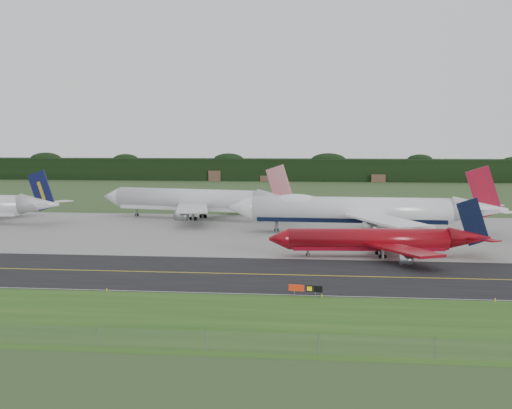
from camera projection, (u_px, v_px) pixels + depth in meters
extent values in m
plane|color=#2D431F|center=(292.00, 271.00, 123.20)|extent=(600.00, 600.00, 0.00)
cube|color=#254E16|center=(273.00, 322.00, 88.59)|extent=(400.00, 30.00, 0.01)
cube|color=black|center=(291.00, 275.00, 119.24)|extent=(400.00, 32.00, 0.02)
cube|color=gray|center=(306.00, 233.00, 173.63)|extent=(400.00, 78.00, 0.01)
cube|color=yellow|center=(291.00, 275.00, 119.24)|extent=(400.00, 0.40, 0.00)
cube|color=silver|center=(283.00, 295.00, 103.91)|extent=(400.00, 0.25, 0.00)
plane|color=slate|center=(262.00, 343.00, 75.63)|extent=(320.00, 0.00, 320.00)
cylinder|color=slate|center=(262.00, 343.00, 75.63)|extent=(0.10, 0.10, 2.20)
cube|color=black|center=(326.00, 170.00, 394.60)|extent=(700.00, 24.00, 12.00)
cylinder|color=white|center=(351.00, 209.00, 171.37)|extent=(47.77, 7.96, 6.04)
cube|color=black|center=(351.00, 218.00, 171.55)|extent=(45.33, 6.35, 2.11)
cone|color=white|center=(242.00, 208.00, 175.59)|extent=(6.19, 6.28, 6.04)
cone|color=white|center=(480.00, 210.00, 166.59)|extent=(12.79, 6.54, 6.04)
ellipsoid|color=white|center=(296.00, 202.00, 173.32)|extent=(12.52, 5.63, 3.85)
cube|color=white|center=(387.00, 221.00, 156.93)|extent=(18.30, 28.15, 0.52)
cube|color=white|center=(385.00, 209.00, 183.40)|extent=(19.98, 27.86, 0.52)
cube|color=maroon|center=(484.00, 192.00, 166.11)|extent=(8.70, 0.83, 12.52)
cylinder|color=gray|center=(370.00, 227.00, 158.24)|extent=(3.40, 2.67, 2.54)
cylinder|color=gray|center=(370.00, 215.00, 183.56)|extent=(3.40, 2.67, 2.54)
cylinder|color=gray|center=(397.00, 235.00, 145.88)|extent=(3.40, 2.67, 2.54)
cylinder|color=gray|center=(390.00, 211.00, 194.21)|extent=(3.40, 2.67, 2.54)
cylinder|color=black|center=(276.00, 230.00, 174.71)|extent=(1.11, 0.53, 1.09)
cylinder|color=slate|center=(367.00, 227.00, 167.85)|extent=(0.88, 0.88, 4.04)
cylinder|color=black|center=(367.00, 233.00, 167.99)|extent=(1.11, 0.59, 1.09)
cylinder|color=slate|center=(367.00, 224.00, 174.39)|extent=(0.88, 0.88, 4.04)
cylinder|color=black|center=(367.00, 230.00, 174.52)|extent=(1.11, 0.59, 1.09)
cylinder|color=maroon|center=(368.00, 239.00, 137.82)|extent=(31.03, 7.08, 4.16)
cube|color=maroon|center=(368.00, 246.00, 137.94)|extent=(29.40, 5.90, 1.46)
cone|color=maroon|center=(279.00, 239.00, 138.21)|extent=(4.23, 4.51, 4.16)
cone|color=maroon|center=(469.00, 238.00, 137.34)|extent=(8.48, 4.92, 4.16)
cube|color=maroon|center=(404.00, 250.00, 129.23)|extent=(13.48, 17.59, 0.47)
cube|color=maroon|center=(388.00, 237.00, 146.29)|extent=(10.96, 18.01, 0.47)
cube|color=black|center=(473.00, 222.00, 137.04)|extent=(6.58, 0.96, 9.48)
cylinder|color=gray|center=(406.00, 260.00, 125.26)|extent=(2.43, 1.96, 1.75)
cylinder|color=gray|center=(384.00, 240.00, 150.48)|extent=(2.43, 1.96, 1.75)
cylinder|color=black|center=(308.00, 254.00, 138.36)|extent=(0.78, 0.41, 0.75)
cylinder|color=slate|center=(383.00, 253.00, 135.69)|extent=(0.64, 0.64, 2.15)
cylinder|color=black|center=(383.00, 257.00, 135.75)|extent=(0.78, 0.44, 0.75)
cylinder|color=slate|center=(379.00, 249.00, 140.25)|extent=(0.64, 0.64, 2.15)
cylinder|color=black|center=(379.00, 253.00, 140.31)|extent=(0.78, 0.44, 0.75)
cone|color=silver|center=(40.00, 204.00, 189.32)|extent=(10.77, 5.57, 5.46)
cube|color=#0D113B|center=(42.00, 191.00, 188.92)|extent=(7.64, 0.52, 11.01)
cylinder|color=gray|center=(19.00, 206.00, 213.59)|extent=(3.00, 2.32, 2.29)
cylinder|color=silver|center=(187.00, 199.00, 203.48)|extent=(43.53, 16.06, 6.02)
cube|color=white|center=(187.00, 206.00, 203.66)|extent=(41.07, 14.09, 2.11)
cone|color=silver|center=(113.00, 197.00, 211.96)|extent=(6.68, 7.13, 6.02)
cone|color=silver|center=(278.00, 201.00, 193.92)|extent=(12.53, 8.54, 6.02)
cube|color=silver|center=(192.00, 208.00, 189.36)|extent=(12.56, 25.87, 0.54)
cube|color=silver|center=(228.00, 200.00, 212.52)|extent=(21.61, 24.27, 0.54)
cube|color=#B80D24|center=(280.00, 186.00, 193.33)|extent=(8.18, 2.43, 11.96)
cylinder|color=gray|center=(181.00, 216.00, 184.09)|extent=(3.79, 3.23, 2.53)
cylinder|color=gray|center=(235.00, 204.00, 218.33)|extent=(3.79, 3.23, 2.53)
cylinder|color=black|center=(137.00, 215.00, 209.67)|extent=(1.17, 0.73, 1.08)
cylinder|color=slate|center=(193.00, 214.00, 199.52)|extent=(1.02, 1.02, 3.80)
cylinder|color=black|center=(193.00, 219.00, 199.65)|extent=(1.18, 0.78, 1.08)
cylinder|color=slate|center=(203.00, 212.00, 205.70)|extent=(1.02, 1.02, 3.80)
cylinder|color=black|center=(203.00, 216.00, 205.83)|extent=(1.18, 0.78, 1.08)
cylinder|color=slate|center=(294.00, 293.00, 103.36)|extent=(0.12, 0.12, 0.72)
cylinder|color=slate|center=(315.00, 295.00, 102.53)|extent=(0.12, 0.12, 0.72)
cube|color=#9C210C|center=(296.00, 288.00, 103.20)|extent=(2.27, 0.53, 0.93)
cube|color=black|center=(310.00, 289.00, 102.67)|extent=(1.05, 0.34, 0.93)
cube|color=black|center=(318.00, 289.00, 102.34)|extent=(1.25, 0.37, 0.93)
cylinder|color=yellow|center=(107.00, 290.00, 106.00)|extent=(0.16, 0.16, 0.50)
cylinder|color=yellow|center=(322.00, 296.00, 102.24)|extent=(0.16, 0.16, 0.50)
cylinder|color=yellow|center=(495.00, 300.00, 99.40)|extent=(0.16, 0.16, 0.50)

